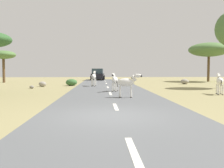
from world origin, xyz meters
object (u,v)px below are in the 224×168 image
object	(u,v)px
zebra_2	(94,77)
zebra_1	(127,83)
zebra_0	(115,80)
zebra_3	(220,81)
tree_4	(3,55)
car_0	(98,75)
rock_3	(43,84)
bush_1	(71,82)
tree_6	(209,50)
rock_1	(32,87)
rock_2	(185,81)

from	to	relation	value
zebra_2	zebra_1	bearing A→B (deg)	-70.78
zebra_0	zebra_3	distance (m)	7.23
zebra_2	tree_4	xyz separation A→B (m)	(-11.58, 7.83, 2.48)
zebra_3	car_0	xyz separation A→B (m)	(-8.42, 22.21, -0.03)
zebra_2	car_0	world-z (taller)	car_0
rock_3	zebra_1	bearing A→B (deg)	-54.57
rock_3	car_0	bearing A→B (deg)	69.65
zebra_0	bush_1	distance (m)	8.49
car_0	rock_3	xyz separation A→B (m)	(-5.22, -14.07, -0.60)
tree_4	tree_6	size ratio (longest dim) A/B	0.75
zebra_0	tree_6	world-z (taller)	tree_6
zebra_2	zebra_3	world-z (taller)	zebra_2
zebra_0	rock_3	size ratio (longest dim) A/B	2.05
rock_1	rock_3	xyz separation A→B (m)	(0.40, 2.38, 0.12)
zebra_2	rock_2	world-z (taller)	zebra_2
zebra_1	rock_1	xyz separation A→B (m)	(-7.58, 7.72, -0.78)
zebra_0	tree_4	world-z (taller)	tree_4
tree_4	bush_1	size ratio (longest dim) A/B	3.51
zebra_0	zebra_2	bearing A→B (deg)	-59.73
tree_6	rock_1	distance (m)	24.15
zebra_1	car_0	bearing A→B (deg)	-166.94
car_0	tree_6	size ratio (longest dim) A/B	0.82
tree_6	rock_1	size ratio (longest dim) A/B	14.06
car_0	zebra_0	bearing A→B (deg)	-82.52
zebra_0	rock_2	size ratio (longest dim) A/B	1.65
tree_6	rock_2	world-z (taller)	tree_6
zebra_0	zebra_3	world-z (taller)	zebra_3
zebra_0	zebra_2	world-z (taller)	zebra_2
zebra_3	rock_1	size ratio (longest dim) A/B	3.97
tree_4	zebra_0	bearing A→B (deg)	-46.22
tree_4	rock_2	xyz separation A→B (m)	(21.86, -4.09, -3.16)
zebra_0	tree_4	size ratio (longest dim) A/B	0.36
car_0	rock_2	bearing A→B (deg)	-42.73
car_0	rock_1	bearing A→B (deg)	-105.55
car_0	zebra_2	bearing A→B (deg)	-87.65
tree_4	car_0	bearing A→B (deg)	28.19
rock_1	tree_6	bearing A→B (deg)	28.99
rock_2	zebra_1	bearing A→B (deg)	-120.43
zebra_2	rock_3	xyz separation A→B (m)	(-4.98, 0.09, -0.71)
tree_4	tree_6	bearing A→B (deg)	2.98
zebra_1	rock_1	bearing A→B (deg)	-127.10
tree_4	rock_3	size ratio (longest dim) A/B	5.62
rock_1	zebra_0	bearing A→B (deg)	-27.84
tree_4	bush_1	xyz separation A→B (m)	(9.24, -6.42, -3.11)
zebra_1	rock_3	world-z (taller)	zebra_1
zebra_0	zebra_1	distance (m)	4.01
zebra_0	zebra_2	size ratio (longest dim) A/B	0.90
rock_1	tree_4	bearing A→B (deg)	121.47
tree_4	rock_1	distance (m)	12.32
bush_1	rock_3	distance (m)	2.96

